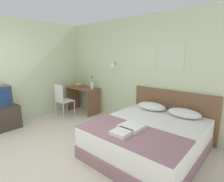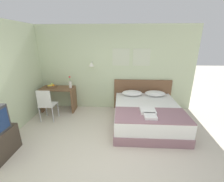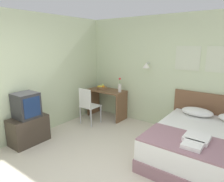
% 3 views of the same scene
% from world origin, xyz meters
% --- Properties ---
extents(wall_back, '(5.32, 0.31, 2.65)m').
position_xyz_m(wall_back, '(0.01, 2.65, 1.33)').
color(wall_back, beige).
rests_on(wall_back, ground_plane).
extents(bed, '(1.72, 1.96, 0.56)m').
position_xyz_m(bed, '(1.07, 1.58, 0.28)').
color(bed, gray).
rests_on(bed, ground_plane).
extents(headboard, '(1.84, 0.06, 0.99)m').
position_xyz_m(headboard, '(1.07, 2.60, 0.50)').
color(headboard, brown).
rests_on(headboard, ground_plane).
extents(pillow_left, '(0.62, 0.39, 0.16)m').
position_xyz_m(pillow_left, '(0.72, 2.32, 0.64)').
color(pillow_left, white).
rests_on(pillow_left, bed).
extents(throw_blanket, '(1.67, 0.79, 0.02)m').
position_xyz_m(throw_blanket, '(1.07, 1.01, 0.57)').
color(throw_blanket, gray).
rests_on(throw_blanket, bed).
extents(folded_towel_near_foot, '(0.36, 0.35, 0.06)m').
position_xyz_m(folded_towel_near_foot, '(1.01, 1.15, 0.61)').
color(folded_towel_near_foot, white).
rests_on(folded_towel_near_foot, throw_blanket).
extents(folded_towel_mid_bed, '(0.27, 0.26, 0.06)m').
position_xyz_m(folded_towel_mid_bed, '(1.01, 0.88, 0.61)').
color(folded_towel_mid_bed, white).
rests_on(folded_towel_mid_bed, throw_blanket).
extents(desk, '(1.03, 0.54, 0.77)m').
position_xyz_m(desk, '(-1.64, 2.31, 0.52)').
color(desk, brown).
rests_on(desk, ground_plane).
extents(desk_chair, '(0.41, 0.41, 0.94)m').
position_xyz_m(desk_chair, '(-1.69, 1.61, 0.55)').
color(desk_chair, white).
rests_on(desk_chair, ground_plane).
extents(fruit_bowl, '(0.28, 0.28, 0.12)m').
position_xyz_m(fruit_bowl, '(-1.82, 2.34, 0.81)').
color(fruit_bowl, brown).
rests_on(fruit_bowl, desk).
extents(flower_vase, '(0.09, 0.09, 0.38)m').
position_xyz_m(flower_vase, '(-1.22, 2.32, 0.90)').
color(flower_vase, silver).
rests_on(flower_vase, desk).
extents(tv_stand, '(0.44, 0.73, 0.56)m').
position_xyz_m(tv_stand, '(-2.02, 0.18, 0.28)').
color(tv_stand, '#3D3328').
rests_on(tv_stand, ground_plane).
extents(television, '(0.43, 0.43, 0.50)m').
position_xyz_m(television, '(-2.02, 0.18, 0.81)').
color(television, '#2D2D30').
rests_on(television, tv_stand).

